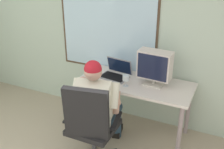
# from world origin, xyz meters

# --- Properties ---
(wall_rear) EXTENTS (5.35, 0.08, 2.75)m
(wall_rear) POSITION_xyz_m (-0.02, 2.64, 1.37)
(wall_rear) COLOR #B5C7B8
(wall_rear) RESTS_ON ground
(desk) EXTENTS (1.43, 0.63, 0.73)m
(desk) POSITION_xyz_m (0.25, 2.27, 0.64)
(desk) COLOR gray
(desk) RESTS_ON ground
(office_chair) EXTENTS (0.64, 0.58, 1.04)m
(office_chair) POSITION_xyz_m (0.03, 1.47, 0.58)
(office_chair) COLOR black
(office_chair) RESTS_ON ground
(person_seated) EXTENTS (0.59, 0.84, 1.23)m
(person_seated) POSITION_xyz_m (-0.01, 1.73, 0.64)
(person_seated) COLOR #283F52
(person_seated) RESTS_ON ground
(crt_monitor) EXTENTS (0.41, 0.21, 0.44)m
(crt_monitor) POSITION_xyz_m (0.47, 2.31, 0.99)
(crt_monitor) COLOR beige
(crt_monitor) RESTS_ON desk
(laptop) EXTENTS (0.39, 0.33, 0.23)m
(laptop) POSITION_xyz_m (-0.05, 2.34, 0.79)
(laptop) COLOR gray
(laptop) RESTS_ON desk
(wine_glass) EXTENTS (0.08, 0.08, 0.14)m
(wine_glass) POSITION_xyz_m (0.17, 2.13, 0.84)
(wine_glass) COLOR silver
(wine_glass) RESTS_ON desk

